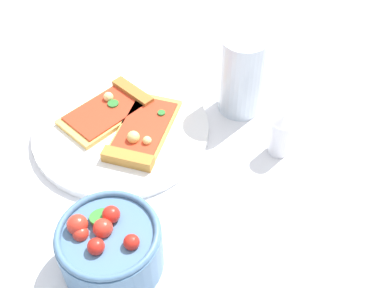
{
  "coord_description": "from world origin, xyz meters",
  "views": [
    {
      "loc": [
        -0.39,
        0.34,
        0.56
      ],
      "look_at": [
        -0.1,
        -0.07,
        0.03
      ],
      "focal_mm": 45.68,
      "sensor_mm": 36.0,
      "label": 1
    }
  ],
  "objects_px": {
    "soda_glass": "(242,78)",
    "pepper_shaker": "(281,134)",
    "pizza_slice_near": "(141,134)",
    "pizza_slice_far": "(111,108)",
    "salad_bowl": "(110,247)",
    "plate": "(121,129)"
  },
  "relations": [
    {
      "from": "pizza_slice_far",
      "to": "soda_glass",
      "type": "xyz_separation_m",
      "value": [
        -0.16,
        -0.14,
        0.04
      ]
    },
    {
      "from": "pizza_slice_far",
      "to": "salad_bowl",
      "type": "xyz_separation_m",
      "value": [
        -0.18,
        0.2,
        0.02
      ]
    },
    {
      "from": "pizza_slice_near",
      "to": "pepper_shaker",
      "type": "distance_m",
      "value": 0.21
    },
    {
      "from": "pizza_slice_near",
      "to": "pizza_slice_far",
      "type": "relative_size",
      "value": 1.14
    },
    {
      "from": "pizza_slice_near",
      "to": "pepper_shaker",
      "type": "height_order",
      "value": "pepper_shaker"
    },
    {
      "from": "pizza_slice_far",
      "to": "pepper_shaker",
      "type": "bearing_deg",
      "value": -160.66
    },
    {
      "from": "pizza_slice_near",
      "to": "soda_glass",
      "type": "relative_size",
      "value": 1.25
    },
    {
      "from": "plate",
      "to": "soda_glass",
      "type": "xyz_separation_m",
      "value": [
        -0.12,
        -0.16,
        0.06
      ]
    },
    {
      "from": "plate",
      "to": "pizza_slice_far",
      "type": "xyz_separation_m",
      "value": [
        0.04,
        -0.02,
        0.01
      ]
    },
    {
      "from": "soda_glass",
      "to": "pepper_shaker",
      "type": "height_order",
      "value": "soda_glass"
    },
    {
      "from": "salad_bowl",
      "to": "plate",
      "type": "bearing_deg",
      "value": -51.57
    },
    {
      "from": "salad_bowl",
      "to": "soda_glass",
      "type": "height_order",
      "value": "soda_glass"
    },
    {
      "from": "pepper_shaker",
      "to": "pizza_slice_far",
      "type": "bearing_deg",
      "value": 19.34
    },
    {
      "from": "soda_glass",
      "to": "pepper_shaker",
      "type": "bearing_deg",
      "value": 152.82
    },
    {
      "from": "pepper_shaker",
      "to": "pizza_slice_near",
      "type": "bearing_deg",
      "value": 30.86
    },
    {
      "from": "salad_bowl",
      "to": "pepper_shaker",
      "type": "bearing_deg",
      "value": -105.02
    },
    {
      "from": "plate",
      "to": "pepper_shaker",
      "type": "relative_size",
      "value": 3.71
    },
    {
      "from": "salad_bowl",
      "to": "pizza_slice_near",
      "type": "bearing_deg",
      "value": -60.52
    },
    {
      "from": "pizza_slice_near",
      "to": "pepper_shaker",
      "type": "relative_size",
      "value": 2.28
    },
    {
      "from": "pizza_slice_near",
      "to": "pizza_slice_far",
      "type": "distance_m",
      "value": 0.08
    },
    {
      "from": "pizza_slice_far",
      "to": "soda_glass",
      "type": "bearing_deg",
      "value": -137.77
    },
    {
      "from": "plate",
      "to": "pepper_shaker",
      "type": "height_order",
      "value": "pepper_shaker"
    }
  ]
}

